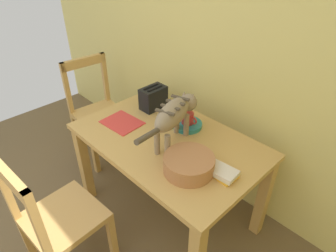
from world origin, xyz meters
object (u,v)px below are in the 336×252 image
dining_table (168,149)px  coffee_mug (188,118)px  book_stack (221,172)px  wooden_chair_far (98,112)px  magazine (122,122)px  wicker_basket (189,164)px  cat (175,114)px  wooden_chair_near (57,220)px  saucer_bowl (187,125)px  toaster (153,98)px

dining_table → coffee_mug: coffee_mug is taller
book_stack → wooden_chair_far: 1.50m
magazine → book_stack: bearing=1.4°
coffee_mug → wicker_basket: (0.31, -0.33, -0.02)m
dining_table → wooden_chair_far: 1.03m
coffee_mug → magazine: size_ratio=0.47×
cat → book_stack: cat is taller
wicker_basket → wooden_chair_far: bearing=171.2°
dining_table → wooden_chair_near: 0.81m
dining_table → saucer_bowl: bearing=92.1°
toaster → wooden_chair_near: size_ratio=0.21×
toaster → saucer_bowl: bearing=-1.1°
magazine → book_stack: (0.83, 0.07, 0.02)m
wooden_chair_near → wooden_chair_far: bearing=132.6°
cat → coffee_mug: size_ratio=5.23×
wooden_chair_near → wicker_basket: bearing=52.8°
cat → coffee_mug: 0.24m
saucer_bowl → cat: bearing=-72.8°
saucer_bowl → coffee_mug: (0.00, 0.00, 0.06)m
toaster → magazine: bearing=-89.4°
dining_table → book_stack: book_stack is taller
book_stack → coffee_mug: bearing=153.9°
toaster → coffee_mug: bearing=-1.1°
wooden_chair_far → saucer_bowl: bearing=102.3°
dining_table → magazine: (-0.37, -0.10, 0.09)m
dining_table → wooden_chair_far: size_ratio=1.33×
book_stack → dining_table: bearing=176.4°
cat → book_stack: bearing=-22.8°
dining_table → wicker_basket: size_ratio=4.30×
book_stack → toaster: 0.86m
dining_table → cat: 0.31m
magazine → book_stack: size_ratio=1.41×
wooden_chair_near → cat: bearing=73.9°
magazine → coffee_mug: bearing=35.8°
cat → saucer_bowl: 0.28m
cat → toaster: size_ratio=3.29×
wicker_basket → dining_table: bearing=156.5°
dining_table → cat: size_ratio=1.92×
dining_table → saucer_bowl: 0.22m
cat → toaster: bearing=138.2°
coffee_mug → toaster: bearing=178.9°
wooden_chair_far → coffee_mug: bearing=102.3°
coffee_mug → wooden_chair_far: size_ratio=0.13×
wicker_basket → toaster: toaster is taller
book_stack → wooden_chair_near: bearing=-128.1°
book_stack → magazine: bearing=-174.8°
cat → wooden_chair_far: size_ratio=0.69×
wooden_chair_near → wooden_chair_far: 1.23m
magazine → toaster: 0.32m
cat → wicker_basket: bearing=-46.6°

